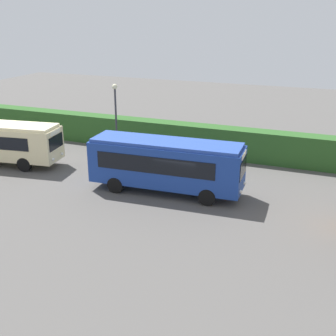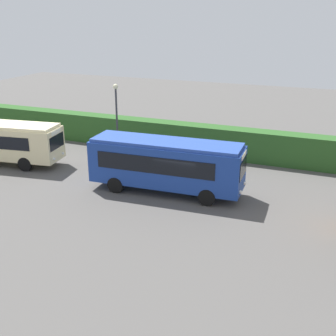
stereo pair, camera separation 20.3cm
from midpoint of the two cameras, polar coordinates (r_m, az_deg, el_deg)
name	(u,v)px [view 2 (the right image)]	position (r m, az deg, el deg)	size (l,w,h in m)	color
ground_plane	(181,195)	(26.33, 1.90, -3.53)	(87.27, 87.27, 0.00)	#514F4C
bus_blue	(166,163)	(26.08, -0.02, 0.67)	(9.51, 2.98, 3.26)	navy
hedge_row	(218,142)	(33.14, 6.77, 3.45)	(55.63, 1.44, 2.32)	#2A5723
lamppost	(117,114)	(31.26, -6.60, 7.03)	(0.36, 0.36, 5.74)	#38383D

